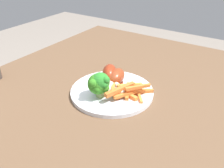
% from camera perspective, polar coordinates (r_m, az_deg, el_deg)
% --- Properties ---
extents(dining_table, '(1.22, 0.86, 0.74)m').
position_cam_1_polar(dining_table, '(0.72, -4.19, -11.13)').
color(dining_table, brown).
rests_on(dining_table, ground_plane).
extents(dinner_plate, '(0.25, 0.25, 0.01)m').
position_cam_1_polar(dinner_plate, '(0.70, 0.00, -1.82)').
color(dinner_plate, silver).
rests_on(dinner_plate, dining_table).
extents(broccoli_floret_front, '(0.05, 0.06, 0.08)m').
position_cam_1_polar(broccoli_floret_front, '(0.64, -2.78, 0.33)').
color(broccoli_floret_front, '#8A9F59').
rests_on(broccoli_floret_front, dinner_plate).
extents(broccoli_floret_middle, '(0.07, 0.07, 0.07)m').
position_cam_1_polar(broccoli_floret_middle, '(0.65, -3.33, -0.06)').
color(broccoli_floret_middle, '#889F59').
rests_on(broccoli_floret_middle, dinner_plate).
extents(carrot_fries_pile, '(0.13, 0.14, 0.04)m').
position_cam_1_polar(carrot_fries_pile, '(0.68, 3.54, -1.47)').
color(carrot_fries_pile, orange).
rests_on(carrot_fries_pile, dinner_plate).
extents(chicken_drumstick_near, '(0.13, 0.09, 0.05)m').
position_cam_1_polar(chicken_drumstick_near, '(0.73, -0.61, 2.45)').
color(chicken_drumstick_near, '#621A0C').
rests_on(chicken_drumstick_near, dinner_plate).
extents(chicken_drumstick_far, '(0.13, 0.06, 0.04)m').
position_cam_1_polar(chicken_drumstick_far, '(0.72, 0.88, 1.68)').
color(chicken_drumstick_far, '#5E2010').
rests_on(chicken_drumstick_far, dinner_plate).
extents(chicken_drumstick_extra, '(0.10, 0.11, 0.04)m').
position_cam_1_polar(chicken_drumstick_extra, '(0.72, 0.24, 1.38)').
color(chicken_drumstick_extra, '#601D0C').
rests_on(chicken_drumstick_extra, dinner_plate).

